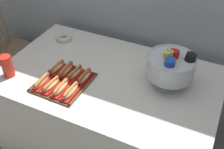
% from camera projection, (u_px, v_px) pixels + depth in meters
% --- Properties ---
extents(ground_plane, '(10.00, 10.00, 0.00)m').
position_uv_depth(ground_plane, '(109.00, 145.00, 2.43)').
color(ground_plane, gray).
extents(buffet_table, '(1.53, 0.95, 0.79)m').
position_uv_depth(buffet_table, '(109.00, 113.00, 2.17)').
color(buffet_table, white).
rests_on(buffet_table, ground_plane).
extents(floor_vase, '(0.52, 0.52, 1.01)m').
position_uv_depth(floor_vase, '(17.00, 69.00, 2.87)').
color(floor_vase, '#896B4C').
rests_on(floor_vase, ground_plane).
extents(serving_tray, '(0.34, 0.37, 0.01)m').
position_uv_depth(serving_tray, '(64.00, 83.00, 1.87)').
color(serving_tray, brown).
rests_on(serving_tray, buffet_table).
extents(hot_dog_0, '(0.06, 0.18, 0.06)m').
position_uv_depth(hot_dog_0, '(42.00, 82.00, 1.83)').
color(hot_dog_0, red).
rests_on(hot_dog_0, serving_tray).
extents(hot_dog_1, '(0.08, 0.17, 0.06)m').
position_uv_depth(hot_dog_1, '(51.00, 85.00, 1.81)').
color(hot_dog_1, red).
rests_on(hot_dog_1, serving_tray).
extents(hot_dog_2, '(0.06, 0.17, 0.06)m').
position_uv_depth(hot_dog_2, '(61.00, 88.00, 1.78)').
color(hot_dog_2, red).
rests_on(hot_dog_2, serving_tray).
extents(hot_dog_3, '(0.07, 0.17, 0.06)m').
position_uv_depth(hot_dog_3, '(70.00, 92.00, 1.76)').
color(hot_dog_3, red).
rests_on(hot_dog_3, serving_tray).
extents(hot_dog_4, '(0.08, 0.17, 0.06)m').
position_uv_depth(hot_dog_4, '(57.00, 68.00, 1.95)').
color(hot_dog_4, red).
rests_on(hot_dog_4, serving_tray).
extents(hot_dog_5, '(0.07, 0.18, 0.06)m').
position_uv_depth(hot_dog_5, '(65.00, 71.00, 1.92)').
color(hot_dog_5, '#B21414').
rests_on(hot_dog_5, serving_tray).
extents(hot_dog_6, '(0.07, 0.16, 0.06)m').
position_uv_depth(hot_dog_6, '(74.00, 74.00, 1.90)').
color(hot_dog_6, red).
rests_on(hot_dog_6, serving_tray).
extents(hot_dog_7, '(0.06, 0.17, 0.06)m').
position_uv_depth(hot_dog_7, '(84.00, 77.00, 1.87)').
color(hot_dog_7, '#B21414').
rests_on(hot_dog_7, serving_tray).
extents(punch_bowl, '(0.32, 0.32, 0.27)m').
position_uv_depth(punch_bowl, '(171.00, 66.00, 1.77)').
color(punch_bowl, silver).
rests_on(punch_bowl, buffet_table).
extents(cup_stack, '(0.08, 0.08, 0.16)m').
position_uv_depth(cup_stack, '(7.00, 66.00, 1.89)').
color(cup_stack, red).
rests_on(cup_stack, buffet_table).
extents(donut, '(0.14, 0.14, 0.04)m').
position_uv_depth(donut, '(64.00, 38.00, 2.30)').
color(donut, silver).
rests_on(donut, buffet_table).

